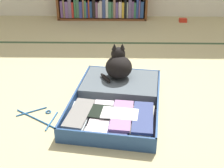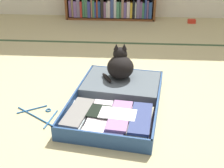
# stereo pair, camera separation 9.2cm
# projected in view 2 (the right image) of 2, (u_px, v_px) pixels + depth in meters

# --- Properties ---
(ground_plane) EXTENTS (10.00, 10.00, 0.00)m
(ground_plane) POSITION_uv_depth(u_px,v_px,m) (105.00, 101.00, 2.22)
(ground_plane) COLOR tan
(tatami_border) EXTENTS (4.80, 0.05, 0.00)m
(tatami_border) POSITION_uv_depth(u_px,v_px,m) (115.00, 43.00, 3.33)
(tatami_border) COLOR #344F2F
(tatami_border) RESTS_ON ground_plane
(open_suitcase) EXTENTS (0.73, 0.99, 0.11)m
(open_suitcase) POSITION_uv_depth(u_px,v_px,m) (117.00, 99.00, 2.16)
(open_suitcase) COLOR navy
(open_suitcase) RESTS_ON ground_plane
(black_cat) EXTENTS (0.27, 0.25, 0.26)m
(black_cat) POSITION_uv_depth(u_px,v_px,m) (120.00, 66.00, 2.30)
(black_cat) COLOR black
(black_cat) RESTS_ON open_suitcase
(clothes_hanger) EXTENTS (0.33, 0.28, 0.01)m
(clothes_hanger) POSITION_uv_depth(u_px,v_px,m) (40.00, 115.00, 2.05)
(clothes_hanger) COLOR #255C95
(clothes_hanger) RESTS_ON ground_plane
(small_red_pouch) EXTENTS (0.10, 0.07, 0.05)m
(small_red_pouch) POSITION_uv_depth(u_px,v_px,m) (192.00, 21.00, 4.01)
(small_red_pouch) COLOR red
(small_red_pouch) RESTS_ON ground_plane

